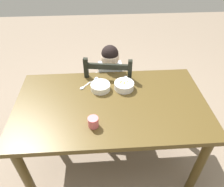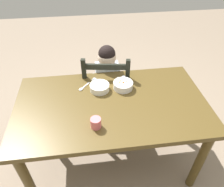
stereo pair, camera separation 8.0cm
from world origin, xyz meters
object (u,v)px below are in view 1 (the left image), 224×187
(bowl_of_peas, at_px, (100,87))
(child_figure, at_px, (110,78))
(spoon, at_px, (84,87))
(dining_chair, at_px, (110,92))
(dining_table, at_px, (111,112))
(drinking_cup, at_px, (93,122))
(bowl_of_carrots, at_px, (124,85))

(bowl_of_peas, bearing_deg, child_figure, 71.48)
(bowl_of_peas, bearing_deg, spoon, 164.46)
(dining_chair, bearing_deg, child_figure, -49.98)
(dining_table, xyz_separation_m, spoon, (-0.22, 0.21, 0.11))
(bowl_of_peas, bearing_deg, dining_chair, 73.28)
(bowl_of_peas, xyz_separation_m, drinking_cup, (-0.06, -0.39, 0.01))
(dining_table, height_order, spoon, spoon)
(child_figure, relative_size, spoon, 8.27)
(child_figure, height_order, bowl_of_carrots, child_figure)
(child_figure, relative_size, bowl_of_peas, 6.11)
(dining_chair, relative_size, spoon, 7.92)
(bowl_of_carrots, height_order, drinking_cup, drinking_cup)
(bowl_of_carrots, distance_m, spoon, 0.34)
(child_figure, height_order, drinking_cup, child_figure)
(dining_chair, xyz_separation_m, bowl_of_peas, (-0.09, -0.30, 0.32))
(child_figure, relative_size, bowl_of_carrots, 6.04)
(child_figure, bearing_deg, bowl_of_peas, -108.52)
(dining_chair, relative_size, drinking_cup, 12.42)
(dining_table, relative_size, child_figure, 1.51)
(child_figure, xyz_separation_m, bowl_of_peas, (-0.10, -0.29, 0.13))
(bowl_of_peas, bearing_deg, dining_table, -65.58)
(child_figure, height_order, bowl_of_peas, child_figure)
(child_figure, xyz_separation_m, spoon, (-0.24, -0.25, 0.11))
(bowl_of_carrots, relative_size, spoon, 1.37)
(bowl_of_peas, xyz_separation_m, bowl_of_carrots, (0.20, 0.00, 0.00))
(spoon, bearing_deg, dining_table, -43.90)
(dining_table, xyz_separation_m, child_figure, (0.02, 0.46, -0.00))
(dining_chair, height_order, spoon, dining_chair)
(dining_chair, height_order, bowl_of_carrots, dining_chair)
(dining_chair, distance_m, bowl_of_carrots, 0.45)
(spoon, bearing_deg, dining_chair, 48.69)
(drinking_cup, bearing_deg, bowl_of_carrots, 57.33)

